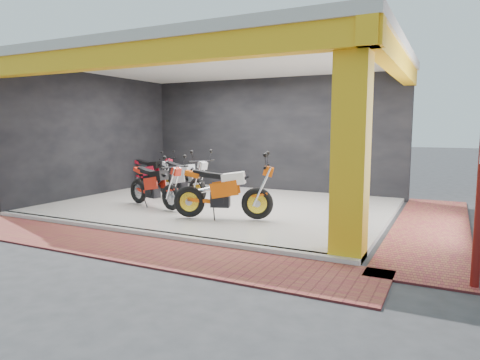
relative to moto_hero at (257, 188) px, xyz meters
name	(u,v)px	position (x,y,z in m)	size (l,w,h in m)	color
ground	(175,224)	(-1.57, -0.69, -0.78)	(80.00, 80.00, 0.00)	#2D2D30
showroom_floor	(221,206)	(-1.57, 1.31, -0.73)	(8.00, 6.00, 0.10)	silver
showroom_ceiling	(221,61)	(-1.57, 1.31, 2.82)	(8.40, 6.40, 0.20)	beige
back_wall	(270,136)	(-1.57, 4.41, 0.97)	(8.20, 0.20, 3.50)	black
left_wall	(96,136)	(-5.67, 1.31, 0.97)	(0.20, 6.20, 3.50)	black
corner_column	(351,145)	(2.18, -1.44, 0.97)	(0.50, 0.50, 3.50)	#EAAE13
header_beam_front	(139,54)	(-1.57, -1.69, 2.52)	(8.40, 0.30, 0.40)	#EAAE13
header_beam_right	(396,62)	(2.43, 1.31, 2.52)	(0.30, 6.40, 0.40)	#EAAE13
floor_kerb	(143,233)	(-1.57, -1.71, -0.73)	(8.00, 0.20, 0.10)	silver
paver_front	(114,245)	(-1.57, -2.49, -0.76)	(9.00, 1.40, 0.03)	maroon
paver_right	(431,228)	(3.23, 1.31, -0.76)	(1.40, 7.00, 0.03)	maroon
moto_hero	(257,188)	(0.00, 0.00, 0.00)	(2.22, 0.82, 1.35)	#D75209
moto_row_a	(197,178)	(-2.12, 1.07, -0.02)	(2.15, 0.79, 1.31)	#A5A8AD
moto_row_b	(171,184)	(-2.17, 0.02, -0.06)	(2.02, 0.75, 1.24)	red
moto_row_d	(164,171)	(-4.37, 2.74, -0.10)	(1.90, 0.70, 1.16)	red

